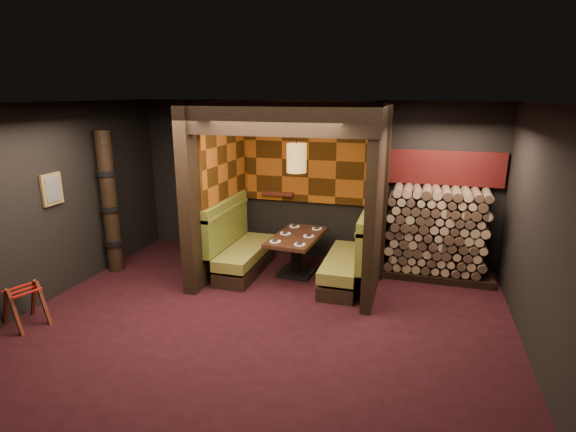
# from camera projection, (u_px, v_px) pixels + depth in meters

# --- Properties ---
(floor) EXTENTS (6.50, 5.50, 0.02)m
(floor) POSITION_uv_depth(u_px,v_px,m) (260.00, 325.00, 5.96)
(floor) COLOR black
(floor) RESTS_ON ground
(ceiling) EXTENTS (6.50, 5.50, 0.02)m
(ceiling) POSITION_uv_depth(u_px,v_px,m) (256.00, 102.00, 5.20)
(ceiling) COLOR black
(ceiling) RESTS_ON ground
(wall_back) EXTENTS (6.50, 0.02, 2.85)m
(wall_back) POSITION_uv_depth(u_px,v_px,m) (311.00, 181.00, 8.14)
(wall_back) COLOR black
(wall_back) RESTS_ON ground
(wall_front) EXTENTS (6.50, 0.02, 2.85)m
(wall_front) POSITION_uv_depth(u_px,v_px,m) (119.00, 329.00, 3.03)
(wall_front) COLOR black
(wall_front) RESTS_ON ground
(wall_left) EXTENTS (0.02, 5.50, 2.85)m
(wall_left) POSITION_uv_depth(u_px,v_px,m) (46.00, 204.00, 6.47)
(wall_left) COLOR black
(wall_left) RESTS_ON ground
(wall_right) EXTENTS (0.02, 5.50, 2.85)m
(wall_right) POSITION_uv_depth(u_px,v_px,m) (551.00, 245.00, 4.70)
(wall_right) COLOR black
(wall_right) RESTS_ON ground
(partition_left) EXTENTS (0.20, 2.20, 2.85)m
(partition_left) POSITION_uv_depth(u_px,v_px,m) (216.00, 189.00, 7.48)
(partition_left) COLOR black
(partition_left) RESTS_ON floor
(partition_right) EXTENTS (0.15, 2.10, 2.85)m
(partition_right) POSITION_uv_depth(u_px,v_px,m) (378.00, 198.00, 6.80)
(partition_right) COLOR black
(partition_right) RESTS_ON floor
(header_beam) EXTENTS (2.85, 0.18, 0.44)m
(header_beam) POSITION_uv_depth(u_px,v_px,m) (273.00, 119.00, 5.92)
(header_beam) COLOR black
(header_beam) RESTS_ON partition_left
(tapa_back_panel) EXTENTS (2.40, 0.06, 1.55)m
(tapa_back_panel) POSITION_uv_depth(u_px,v_px,m) (309.00, 160.00, 7.99)
(tapa_back_panel) COLOR #944810
(tapa_back_panel) RESTS_ON wall_back
(tapa_side_panel) EXTENTS (0.04, 1.85, 1.45)m
(tapa_side_panel) POSITION_uv_depth(u_px,v_px,m) (226.00, 162.00, 7.49)
(tapa_side_panel) COLOR #944810
(tapa_side_panel) RESTS_ON partition_left
(lacquer_shelf) EXTENTS (0.60, 0.12, 0.07)m
(lacquer_shelf) POSITION_uv_depth(u_px,v_px,m) (277.00, 193.00, 8.26)
(lacquer_shelf) COLOR #511D13
(lacquer_shelf) RESTS_ON wall_back
(booth_bench_left) EXTENTS (0.68, 1.60, 1.14)m
(booth_bench_left) POSITION_uv_depth(u_px,v_px,m) (240.00, 249.00, 7.64)
(booth_bench_left) COLOR black
(booth_bench_left) RESTS_ON floor
(booth_bench_right) EXTENTS (0.68, 1.60, 1.14)m
(booth_bench_right) POSITION_uv_depth(u_px,v_px,m) (350.00, 260.00, 7.13)
(booth_bench_right) COLOR black
(booth_bench_right) RESTS_ON floor
(dining_table) EXTENTS (0.81, 1.36, 0.69)m
(dining_table) POSITION_uv_depth(u_px,v_px,m) (297.00, 248.00, 7.50)
(dining_table) COLOR black
(dining_table) RESTS_ON floor
(place_settings) EXTENTS (0.66, 1.11, 0.03)m
(place_settings) POSITION_uv_depth(u_px,v_px,m) (297.00, 234.00, 7.43)
(place_settings) COLOR white
(place_settings) RESTS_ON dining_table
(pendant_lamp) EXTENTS (0.31, 0.31, 1.10)m
(pendant_lamp) POSITION_uv_depth(u_px,v_px,m) (297.00, 158.00, 7.05)
(pendant_lamp) COLOR olive
(pendant_lamp) RESTS_ON ceiling
(framed_picture) EXTENTS (0.05, 0.36, 0.46)m
(framed_picture) POSITION_uv_depth(u_px,v_px,m) (52.00, 189.00, 6.50)
(framed_picture) COLOR olive
(framed_picture) RESTS_ON wall_left
(luggage_rack) EXTENTS (0.66, 0.56, 0.60)m
(luggage_rack) POSITION_uv_depth(u_px,v_px,m) (24.00, 303.00, 5.88)
(luggage_rack) COLOR #4A190C
(luggage_rack) RESTS_ON floor
(totem_column) EXTENTS (0.31, 0.31, 2.40)m
(totem_column) POSITION_uv_depth(u_px,v_px,m) (110.00, 203.00, 7.49)
(totem_column) COLOR black
(totem_column) RESTS_ON floor
(firewood_stack) EXTENTS (1.73, 0.70, 1.50)m
(firewood_stack) POSITION_uv_depth(u_px,v_px,m) (440.00, 234.00, 7.31)
(firewood_stack) COLOR black
(firewood_stack) RESTS_ON floor
(mosaic_header) EXTENTS (1.83, 0.10, 0.56)m
(mosaic_header) POSITION_uv_depth(u_px,v_px,m) (445.00, 168.00, 7.35)
(mosaic_header) COLOR maroon
(mosaic_header) RESTS_ON wall_back
(bay_front_post) EXTENTS (0.08, 0.08, 2.85)m
(bay_front_post) POSITION_uv_depth(u_px,v_px,m) (385.00, 195.00, 7.02)
(bay_front_post) COLOR black
(bay_front_post) RESTS_ON floor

